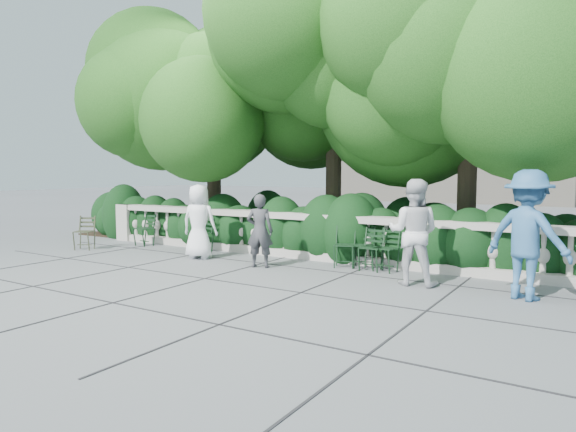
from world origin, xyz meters
The scene contains 15 objects.
ground centered at (0.00, 0.00, 0.00)m, with size 90.00×90.00×0.00m, color #565A5F.
balustrade centered at (0.00, 1.80, 0.49)m, with size 12.00×0.44×1.00m.
shrub_hedge centered at (0.00, 3.00, 0.00)m, with size 15.00×2.60×1.70m, color black, non-canonical shape.
tree_canopy centered at (0.69, 3.19, 3.96)m, with size 15.04×6.52×6.78m.
chair_a centered at (-4.55, 1.12, 0.00)m, with size 0.44×0.48×0.84m, color black, non-canonical shape.
chair_b centered at (-2.59, 1.12, 0.00)m, with size 0.44×0.48×0.84m, color black, non-canonical shape.
chair_c centered at (1.72, 1.13, 0.00)m, with size 0.44×0.48×0.84m, color black, non-canonical shape.
chair_d centered at (1.52, 1.35, 0.00)m, with size 0.44×0.48×0.84m, color black, non-canonical shape.
chair_e centered at (1.18, 1.17, 0.00)m, with size 0.44×0.48×0.84m, color black, non-canonical shape.
chair_f centered at (1.96, 1.19, 0.00)m, with size 0.44×0.48×0.84m, color black, non-canonical shape.
chair_weathered centered at (-5.20, -0.10, 0.00)m, with size 0.44×0.48×0.84m, color black, non-canonical shape.
person_businessman centered at (-2.03, 0.57, 0.81)m, with size 0.80×0.52×1.63m, color white.
person_woman_grey centered at (-0.29, 0.42, 0.73)m, with size 0.54×0.35×1.47m, color #39393D.
person_casual_man centered at (2.79, 0.53, 0.89)m, with size 0.87×0.68×1.79m, color silver.
person_older_blue centered at (4.56, 0.45, 0.97)m, with size 1.25×0.72×1.94m, color #2F5F8E.
Camera 1 is at (5.56, -7.84, 1.91)m, focal length 32.00 mm.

